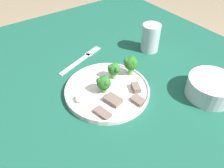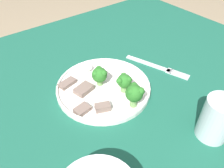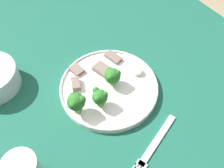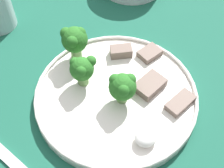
# 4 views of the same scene
# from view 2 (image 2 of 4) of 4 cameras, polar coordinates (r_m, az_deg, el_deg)

# --- Properties ---
(table) EXTENTS (1.22, 1.06, 0.74)m
(table) POSITION_cam_2_polar(r_m,az_deg,el_deg) (0.64, 2.23, -9.75)
(table) COLOR #195642
(table) RESTS_ON ground_plane
(dinner_plate) EXTENTS (0.25, 0.25, 0.02)m
(dinner_plate) POSITION_cam_2_polar(r_m,az_deg,el_deg) (0.59, -2.23, -0.79)
(dinner_plate) COLOR white
(dinner_plate) RESTS_ON table
(fork) EXTENTS (0.09, 0.20, 0.00)m
(fork) POSITION_cam_2_polar(r_m,az_deg,el_deg) (0.69, 11.36, 4.53)
(fork) COLOR silver
(fork) RESTS_ON table
(drinking_glass) EXTENTS (0.07, 0.07, 0.10)m
(drinking_glass) POSITION_cam_2_polar(r_m,az_deg,el_deg) (0.51, 25.54, -8.67)
(drinking_glass) COLOR silver
(drinking_glass) RESTS_ON table
(broccoli_floret_near_rim_left) EXTENTS (0.04, 0.04, 0.05)m
(broccoli_floret_near_rim_left) POSITION_cam_2_polar(r_m,az_deg,el_deg) (0.56, 3.26, 0.74)
(broccoli_floret_near_rim_left) COLOR #709E56
(broccoli_floret_near_rim_left) RESTS_ON dinner_plate
(broccoli_floret_center_left) EXTENTS (0.04, 0.04, 0.06)m
(broccoli_floret_center_left) POSITION_cam_2_polar(r_m,az_deg,el_deg) (0.51, 6.03, -2.32)
(broccoli_floret_center_left) COLOR #709E56
(broccoli_floret_center_left) RESTS_ON dinner_plate
(broccoli_floret_back_left) EXTENTS (0.04, 0.04, 0.05)m
(broccoli_floret_back_left) POSITION_cam_2_polar(r_m,az_deg,el_deg) (0.58, -3.30, 2.47)
(broccoli_floret_back_left) COLOR #709E56
(broccoli_floret_back_left) RESTS_ON dinner_plate
(meat_slice_front_slice) EXTENTS (0.05, 0.03, 0.01)m
(meat_slice_front_slice) POSITION_cam_2_polar(r_m,az_deg,el_deg) (0.60, -11.58, 0.21)
(meat_slice_front_slice) COLOR #756056
(meat_slice_front_slice) RESTS_ON dinner_plate
(meat_slice_middle_slice) EXTENTS (0.05, 0.04, 0.01)m
(meat_slice_middle_slice) POSITION_cam_2_polar(r_m,az_deg,el_deg) (0.58, -7.39, -1.36)
(meat_slice_middle_slice) COLOR #756056
(meat_slice_middle_slice) RESTS_ON dinner_plate
(meat_slice_rear_slice) EXTENTS (0.04, 0.03, 0.01)m
(meat_slice_rear_slice) POSITION_cam_2_polar(r_m,az_deg,el_deg) (0.53, -7.74, -6.57)
(meat_slice_rear_slice) COLOR #756056
(meat_slice_rear_slice) RESTS_ON dinner_plate
(meat_slice_edge_slice) EXTENTS (0.04, 0.03, 0.02)m
(meat_slice_edge_slice) POSITION_cam_2_polar(r_m,az_deg,el_deg) (0.52, -2.43, -6.07)
(meat_slice_edge_slice) COLOR #756056
(meat_slice_edge_slice) RESTS_ON dinner_plate
(sauce_dollop) EXTENTS (0.03, 0.03, 0.02)m
(sauce_dollop) POSITION_cam_2_polar(r_m,az_deg,el_deg) (0.65, -6.49, 4.32)
(sauce_dollop) COLOR white
(sauce_dollop) RESTS_ON dinner_plate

